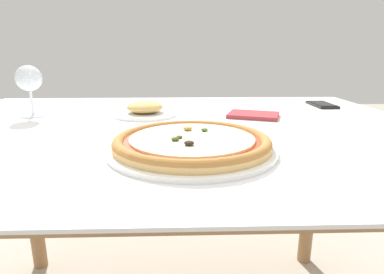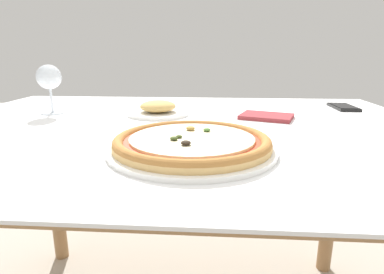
# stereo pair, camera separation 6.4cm
# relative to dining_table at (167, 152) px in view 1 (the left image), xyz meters

# --- Properties ---
(dining_table) EXTENTS (1.44, 1.08, 0.76)m
(dining_table) POSITION_rel_dining_table_xyz_m (0.00, 0.00, 0.00)
(dining_table) COLOR #997047
(dining_table) RESTS_ON ground_plane
(pizza_plate) EXTENTS (0.34, 0.34, 0.04)m
(pizza_plate) POSITION_rel_dining_table_xyz_m (0.06, -0.25, 0.10)
(pizza_plate) COLOR white
(pizza_plate) RESTS_ON dining_table
(wine_glass_far_left) EXTENTS (0.08, 0.08, 0.16)m
(wine_glass_far_left) POSITION_rel_dining_table_xyz_m (-0.42, 0.13, 0.19)
(wine_glass_far_left) COLOR silver
(wine_glass_far_left) RESTS_ON dining_table
(cell_phone) EXTENTS (0.07, 0.14, 0.01)m
(cell_phone) POSITION_rel_dining_table_xyz_m (0.56, 0.30, 0.08)
(cell_phone) COLOR black
(cell_phone) RESTS_ON dining_table
(side_plate) EXTENTS (0.19, 0.19, 0.05)m
(side_plate) POSITION_rel_dining_table_xyz_m (-0.07, 0.13, 0.10)
(side_plate) COLOR white
(side_plate) RESTS_ON dining_table
(napkin_folded) EXTENTS (0.18, 0.15, 0.01)m
(napkin_folded) POSITION_rel_dining_table_xyz_m (0.26, 0.10, 0.08)
(napkin_folded) COLOR #933338
(napkin_folded) RESTS_ON dining_table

